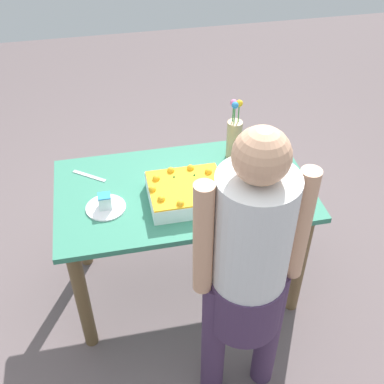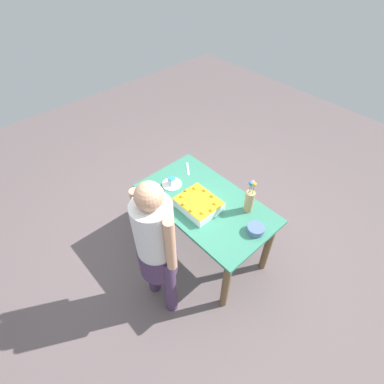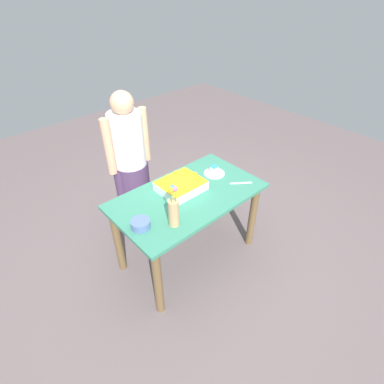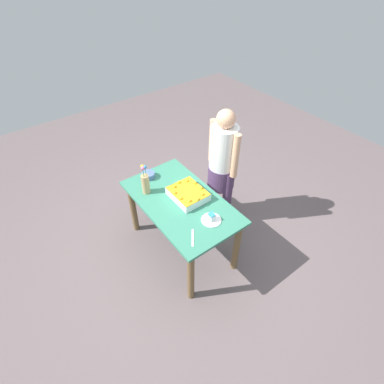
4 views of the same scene
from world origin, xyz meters
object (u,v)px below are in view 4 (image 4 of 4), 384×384
object	(u,v)px
cake_knife	(193,238)
fruit_bowl	(148,175)
sheet_cake	(188,194)
person_standing	(222,162)
flower_vase	(145,183)
serving_plate_with_slice	(211,219)

from	to	relation	value
cake_knife	fruit_bowl	distance (m)	0.99
sheet_cake	person_standing	distance (m)	0.60
sheet_cake	fruit_bowl	distance (m)	0.55
cake_knife	flower_vase	size ratio (longest dim) A/B	0.57
sheet_cake	fruit_bowl	xyz separation A→B (m)	(0.53, 0.16, -0.01)
cake_knife	flower_vase	bearing A→B (deg)	38.53
serving_plate_with_slice	fruit_bowl	bearing A→B (deg)	9.07
serving_plate_with_slice	fruit_bowl	xyz separation A→B (m)	(0.92, 0.15, 0.01)
cake_knife	person_standing	size ratio (longest dim) A/B	0.13
serving_plate_with_slice	person_standing	distance (m)	0.80
sheet_cake	person_standing	xyz separation A→B (m)	(0.14, -0.58, 0.06)
sheet_cake	person_standing	bearing A→B (deg)	-76.44
serving_plate_with_slice	cake_knife	world-z (taller)	serving_plate_with_slice
sheet_cake	cake_knife	distance (m)	0.54
serving_plate_with_slice	person_standing	xyz separation A→B (m)	(0.53, -0.59, 0.09)
sheet_cake	flower_vase	distance (m)	0.45
sheet_cake	person_standing	world-z (taller)	person_standing
sheet_cake	serving_plate_with_slice	bearing A→B (deg)	177.82
sheet_cake	flower_vase	bearing A→B (deg)	42.96
flower_vase	fruit_bowl	world-z (taller)	flower_vase
sheet_cake	serving_plate_with_slice	xyz separation A→B (m)	(-0.39, 0.01, -0.02)
sheet_cake	serving_plate_with_slice	size ratio (longest dim) A/B	1.91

